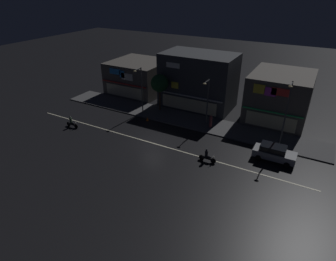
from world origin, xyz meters
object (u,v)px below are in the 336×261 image
at_px(motorcycle_lead, 207,156).
at_px(streetlamp_east, 287,109).
at_px(streetlamp_west, 141,86).
at_px(streetlamp_mid, 207,99).
at_px(traffic_cone, 147,119).
at_px(pedestrian_on_sidewalk, 211,121).
at_px(parked_car_near_kerb, 274,153).
at_px(motorcycle_following, 72,123).

bearing_deg(motorcycle_lead, streetlamp_east, -133.46).
distance_m(streetlamp_west, motorcycle_lead, 15.09).
relative_size(streetlamp_mid, traffic_cone, 11.13).
relative_size(pedestrian_on_sidewalk, motorcycle_lead, 0.94).
bearing_deg(streetlamp_east, streetlamp_west, 179.95).
bearing_deg(pedestrian_on_sidewalk, parked_car_near_kerb, -87.88).
xyz_separation_m(pedestrian_on_sidewalk, motorcycle_following, (-15.83, -8.45, -0.33)).
bearing_deg(motorcycle_lead, traffic_cone, -28.96).
bearing_deg(pedestrian_on_sidewalk, streetlamp_west, 117.25).
bearing_deg(streetlamp_east, motorcycle_lead, -130.71).
height_order(streetlamp_west, streetlamp_mid, streetlamp_west).
distance_m(streetlamp_west, streetlamp_mid, 9.61).
bearing_deg(traffic_cone, streetlamp_west, 139.54).
bearing_deg(motorcycle_following, streetlamp_east, -155.35).
xyz_separation_m(parked_car_near_kerb, motorcycle_lead, (-6.02, -3.72, -0.24)).
xyz_separation_m(streetlamp_east, traffic_cone, (-16.91, -1.74, -4.27)).
height_order(parked_car_near_kerb, motorcycle_lead, parked_car_near_kerb).
xyz_separation_m(streetlamp_east, motorcycle_following, (-24.44, -8.12, -3.91)).
relative_size(motorcycle_lead, traffic_cone, 3.45).
distance_m(motorcycle_lead, traffic_cone, 12.07).
height_order(streetlamp_mid, traffic_cone, streetlamp_mid).
xyz_separation_m(pedestrian_on_sidewalk, motorcycle_lead, (2.52, -7.41, -0.33)).
height_order(motorcycle_following, traffic_cone, motorcycle_following).
bearing_deg(motorcycle_lead, motorcycle_following, 0.51).
height_order(streetlamp_east, motorcycle_lead, streetlamp_east).
height_order(streetlamp_east, parked_car_near_kerb, streetlamp_east).
height_order(streetlamp_west, streetlamp_east, streetlamp_east).
relative_size(parked_car_near_kerb, motorcycle_lead, 2.26).
bearing_deg(motorcycle_lead, pedestrian_on_sidewalk, -73.97).
distance_m(streetlamp_east, traffic_cone, 17.53).
bearing_deg(pedestrian_on_sidewalk, traffic_cone, 129.54).
relative_size(streetlamp_west, streetlamp_east, 0.86).
xyz_separation_m(streetlamp_east, pedestrian_on_sidewalk, (-8.60, 0.34, -3.58)).
bearing_deg(streetlamp_west, traffic_cone, -40.46).
bearing_deg(motorcycle_lead, streetlamp_west, -31.56).
bearing_deg(streetlamp_west, pedestrian_on_sidewalk, 1.77).
xyz_separation_m(streetlamp_west, streetlamp_east, (18.97, -0.02, 0.56)).
xyz_separation_m(streetlamp_mid, pedestrian_on_sidewalk, (0.78, -0.23, -2.85)).
height_order(pedestrian_on_sidewalk, motorcycle_lead, pedestrian_on_sidewalk).
xyz_separation_m(motorcycle_lead, traffic_cone, (-10.83, 5.33, -0.36)).
bearing_deg(pedestrian_on_sidewalk, streetlamp_east, -66.76).
height_order(motorcycle_lead, motorcycle_following, same).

